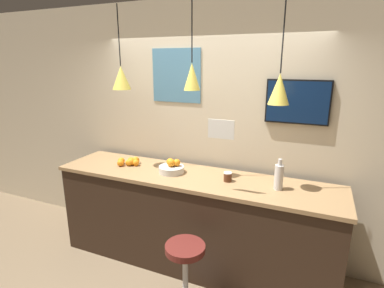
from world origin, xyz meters
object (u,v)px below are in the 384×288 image
Objects in this scene: bar_stool at (185,267)px; fruit_bowl at (172,167)px; spread_jar at (228,177)px; mounted_tv at (297,102)px; juice_bottle at (279,177)px.

fruit_bowl is (-0.46, 0.67, 0.66)m from bar_stool.
fruit_bowl is at bearing 179.78° from spread_jar.
bar_stool is at bearing -104.56° from spread_jar.
mounted_tv is (1.21, 0.40, 0.73)m from fruit_bowl.
bar_stool is 2.27× the size of juice_bottle.
spread_jar is 0.15× the size of mounted_tv.
fruit_bowl is at bearing 124.71° from bar_stool.
mounted_tv reaches higher than juice_bottle.
mounted_tv is at bearing 18.40° from fruit_bowl.
juice_bottle is at bearing 44.86° from bar_stool.
mounted_tv reaches higher than spread_jar.
juice_bottle is at bearing -0.12° from fruit_bowl.
juice_bottle is 0.50m from spread_jar.
juice_bottle reaches higher than bar_stool.
mounted_tv is (0.57, 0.40, 0.74)m from spread_jar.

